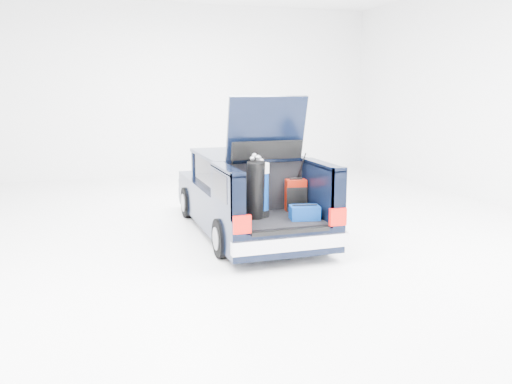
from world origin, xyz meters
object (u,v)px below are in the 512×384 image
object	(u,v)px
red_suitcase	(296,195)
blue_duffel	(305,213)
blue_golf_bag	(260,189)
black_golf_bag	(255,190)
car	(246,195)

from	to	relation	value
red_suitcase	blue_duffel	bearing A→B (deg)	-90.84
blue_golf_bag	blue_duffel	bearing A→B (deg)	-10.42
red_suitcase	blue_duffel	world-z (taller)	red_suitcase
black_golf_bag	blue_duffel	world-z (taller)	black_golf_bag
black_golf_bag	blue_duffel	bearing A→B (deg)	-16.61
red_suitcase	black_golf_bag	bearing A→B (deg)	-149.30
car	blue_golf_bag	bearing A→B (deg)	-97.76
red_suitcase	blue_golf_bag	bearing A→B (deg)	-154.21
black_golf_bag	blue_golf_bag	distance (m)	0.16
car	red_suitcase	xyz separation A→B (m)	(0.50, -1.19, 0.19)
black_golf_bag	blue_golf_bag	bearing A→B (deg)	49.91
blue_golf_bag	red_suitcase	bearing A→B (deg)	40.37
car	red_suitcase	world-z (taller)	car
red_suitcase	black_golf_bag	distance (m)	0.89
car	black_golf_bag	xyz separation A→B (m)	(-0.31, -1.53, 0.38)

